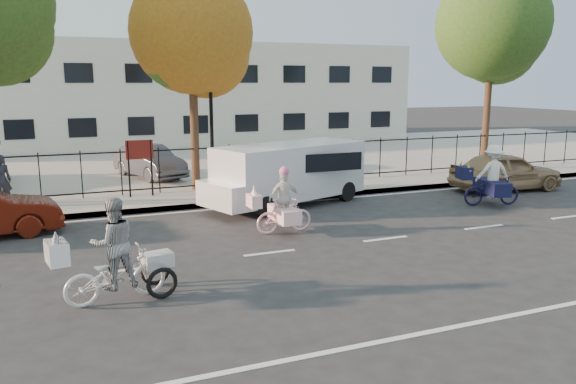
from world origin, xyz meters
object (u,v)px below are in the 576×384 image
white_van (287,172)px  lot_car_c (150,162)px  lamppost (211,102)px  gold_sedan (506,171)px  pedestrian (1,181)px  unicorn_bike (283,209)px  lot_car_d (287,155)px  zebra_trike (115,261)px  bull_bike (491,181)px

white_van → lot_car_c: size_ratio=1.55×
lamppost → lot_car_c: bearing=113.3°
gold_sedan → pedestrian: pedestrian is taller
gold_sedan → unicorn_bike: bearing=107.5°
lamppost → pedestrian: (-6.33, 0.00, -2.19)m
lamppost → gold_sedan: size_ratio=1.09×
lamppost → gold_sedan: (9.72, -3.00, -2.44)m
lamppost → gold_sedan: lamppost is taller
white_van → lot_car_d: white_van is taller
white_van → pedestrian: white_van is taller
unicorn_bike → pedestrian: size_ratio=1.10×
pedestrian → lot_car_c: 5.98m
lamppost → lot_car_d: lamppost is taller
lot_car_c → lot_car_d: size_ratio=1.04×
lamppost → zebra_trike: (-3.92, -8.37, -2.41)m
unicorn_bike → bull_bike: bull_bike is taller
unicorn_bike → white_van: (1.34, 3.02, 0.41)m
lot_car_d → lamppost: bearing=-142.2°
bull_bike → pedestrian: (-13.86, 4.72, 0.18)m
white_van → gold_sedan: size_ratio=1.45×
bull_bike → lot_car_c: 12.29m
lamppost → white_van: bearing=-52.7°
lamppost → zebra_trike: bearing=-115.1°
pedestrian → lot_car_c: bearing=-152.1°
pedestrian → lot_car_d: size_ratio=0.43×
gold_sedan → lot_car_c: (-11.26, 6.58, 0.09)m
pedestrian → gold_sedan: bearing=160.6°
gold_sedan → lot_car_d: bearing=45.0°
lamppost → lot_car_d: bearing=39.8°
gold_sedan → lot_car_d: lot_car_d is taller
lamppost → pedestrian: 6.69m
unicorn_bike → lot_car_c: (-1.95, 8.89, 0.13)m
lamppost → unicorn_bike: bearing=-85.6°
gold_sedan → lot_car_c: size_ratio=1.07×
pedestrian → bull_bike: bearing=152.4°
white_van → lot_car_d: bearing=48.2°
zebra_trike → lot_car_c: size_ratio=0.58×
unicorn_bike → lot_car_d: unicorn_bike is taller
white_van → lot_car_d: 6.15m
zebra_trike → lot_car_d: zebra_trike is taller
unicorn_bike → lot_car_c: bearing=12.4°
pedestrian → lot_car_c: (4.79, 3.58, -0.16)m
lamppost → unicorn_bike: 5.88m
lamppost → unicorn_bike: (0.41, -5.32, -2.49)m
unicorn_bike → lot_car_d: (3.65, 8.71, 0.13)m
bull_bike → lot_car_d: (-3.47, 8.11, 0.01)m
pedestrian → zebra_trike: bearing=97.2°
white_van → pedestrian: 8.40m
unicorn_bike → zebra_trike: bearing=125.2°
zebra_trike → gold_sedan: (13.64, 5.37, -0.03)m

